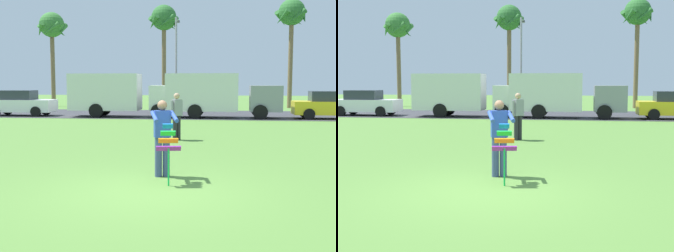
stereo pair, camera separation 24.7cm
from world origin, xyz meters
TOP-DOWN VIEW (x-y plane):
  - ground_plane at (0.00, 0.00)m, footprint 120.00×120.00m
  - road_strip at (0.00, 20.12)m, footprint 120.00×8.00m
  - person_kite_flyer at (0.07, 1.37)m, footprint 0.69×0.76m
  - kite_held at (0.29, 0.67)m, footprint 0.53×0.68m
  - parked_car_white at (-11.29, 17.72)m, footprint 4.23×1.90m
  - parked_truck_white_box at (-4.94, 17.72)m, footprint 6.74×2.22m
  - parked_truck_grey_van at (0.95, 17.72)m, footprint 6.72×2.16m
  - parked_car_yellow at (7.45, 17.72)m, footprint 4.23×1.90m
  - palm_tree_left_near at (-13.14, 27.68)m, footprint 2.58×2.71m
  - palm_tree_right_near at (-3.65, 28.34)m, footprint 2.58×2.71m
  - palm_tree_centre_far at (6.69, 28.23)m, footprint 2.58×2.71m
  - streetlight_pole at (-2.26, 25.33)m, footprint 0.24×1.65m
  - person_walker_near at (-0.29, 7.58)m, footprint 0.40×0.45m

SIDE VIEW (x-z plane):
  - ground_plane at x=0.00m, z-range 0.00..0.00m
  - road_strip at x=0.00m, z-range 0.00..0.01m
  - parked_car_white at x=-11.29m, z-range -0.03..1.57m
  - parked_car_yellow at x=7.45m, z-range -0.03..1.57m
  - kite_held at x=0.29m, z-range 0.23..1.49m
  - person_walker_near at x=-0.29m, z-range 0.07..1.80m
  - person_kite_flyer at x=0.07m, z-range 0.09..1.82m
  - parked_truck_white_box at x=-4.94m, z-range 0.10..2.72m
  - parked_truck_grey_van at x=0.95m, z-range 0.10..2.72m
  - streetlight_pole at x=-2.26m, z-range 0.50..7.50m
  - palm_tree_left_near at x=-13.14m, z-range 2.61..10.59m
  - palm_tree_right_near at x=-3.65m, z-range 2.83..11.32m
  - palm_tree_centre_far at x=6.69m, z-range 2.93..11.65m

